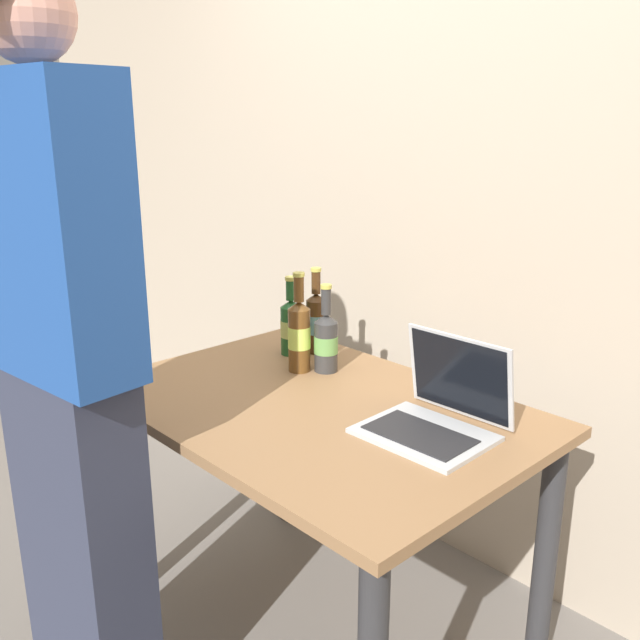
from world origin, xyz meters
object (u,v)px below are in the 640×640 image
Objects in this scene: beer_bottle_dark at (326,340)px; person_figure at (67,377)px; beer_bottle_green at (299,334)px; laptop at (438,411)px; beer_bottle_amber at (291,325)px; beer_bottle_brown at (316,320)px.

person_figure is at bearing -90.30° from beer_bottle_dark.
beer_bottle_green reaches higher than beer_bottle_dark.
beer_bottle_dark is at bearing 45.22° from beer_bottle_green.
laptop is 0.72m from beer_bottle_amber.
person_figure is at bearing -77.25° from beer_bottle_amber.
beer_bottle_brown reaches higher than beer_bottle_amber.
beer_bottle_brown is at bearing 120.43° from beer_bottle_green.
beer_bottle_amber is (-0.04, -0.07, -0.01)m from beer_bottle_brown.
beer_bottle_dark is 0.15× the size of person_figure.
laptop is 1.19× the size of beer_bottle_amber.
beer_bottle_amber is 0.14× the size of person_figure.
beer_bottle_amber is at bearing -121.36° from beer_bottle_brown.
laptop is 0.70m from beer_bottle_brown.
beer_bottle_green is 0.19m from beer_bottle_brown.
beer_bottle_green is 0.17× the size of person_figure.
beer_bottle_brown is at bearing 163.65° from laptop.
beer_bottle_green is 1.19× the size of beer_bottle_amber.
beer_bottle_green reaches higher than laptop.
beer_bottle_brown is 0.09m from beer_bottle_amber.
beer_bottle_dark is (-0.51, 0.09, 0.05)m from laptop.
laptop is 1.14× the size of beer_bottle_dark.
person_figure is (0.20, -0.86, 0.10)m from beer_bottle_amber.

